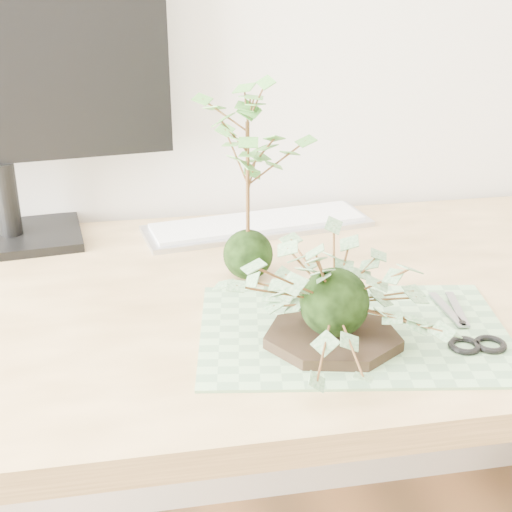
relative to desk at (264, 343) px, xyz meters
The scene contains 7 objects.
desk is the anchor object (origin of this frame).
cutting_mat 0.19m from the desk, 56.74° to the right, with size 0.41×0.27×0.00m, color #618B60.
stone_dish 0.21m from the desk, 71.42° to the right, with size 0.19×0.19×0.01m, color black.
ivy_kokedama 0.26m from the desk, 71.42° to the right, with size 0.28×0.28×0.18m.
maple_kokedama 0.32m from the desk, 104.53° to the left, with size 0.19×0.19×0.33m.
keyboard 0.28m from the desk, 81.53° to the left, with size 0.43×0.19×0.02m.
scissors 0.33m from the desk, 38.50° to the right, with size 0.08×0.17×0.01m.
Camera 1 is at (-0.16, 0.28, 1.22)m, focal length 50.00 mm.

